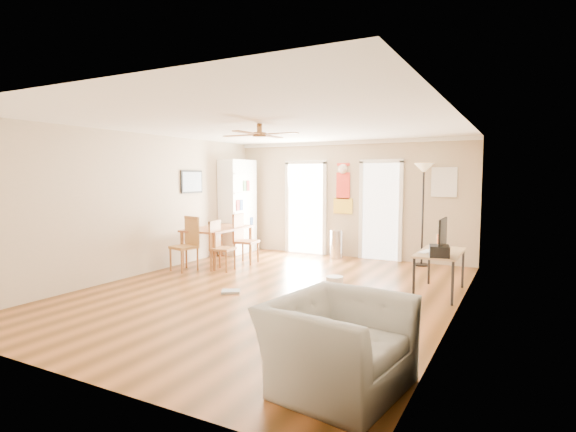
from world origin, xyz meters
The scene contains 28 objects.
floor centered at (0.00, 0.00, 0.00)m, with size 7.00×7.00×0.00m, color brown.
ceiling centered at (0.00, 0.00, 2.60)m, with size 5.50×7.00×0.00m, color silver, non-canonical shape.
wall_back centered at (0.00, 3.50, 1.30)m, with size 5.50×0.04×2.60m, color beige, non-canonical shape.
wall_front centered at (0.00, -3.50, 1.30)m, with size 5.50×0.04×2.60m, color beige, non-canonical shape.
wall_left centered at (-2.75, 0.00, 1.30)m, with size 0.04×7.00×2.60m, color beige, non-canonical shape.
wall_right centered at (2.75, 0.00, 1.30)m, with size 0.04×7.00×2.60m, color beige, non-canonical shape.
crown_molding centered at (0.00, 0.00, 2.56)m, with size 5.50×7.00×0.08m, color white, non-canonical shape.
kitchen_doorway centered at (-1.05, 3.48, 1.05)m, with size 0.90×0.10×2.10m, color white, non-canonical shape.
bathroom_doorway centered at (0.75, 3.48, 1.05)m, with size 0.80×0.10×2.10m, color white, non-canonical shape.
wall_decal centered at (-0.13, 3.48, 1.55)m, with size 0.46×0.03×1.10m, color red.
ac_grille centered at (2.05, 3.47, 1.70)m, with size 0.50×0.04×0.60m, color white.
framed_poster centered at (-2.73, 1.40, 1.70)m, with size 0.04×0.66×0.48m, color black.
ceiling_fan centered at (0.00, -0.30, 2.43)m, with size 1.24×1.24×0.20m, color #593819, non-canonical shape.
bookshelf centered at (-2.51, 2.78, 1.10)m, with size 0.44×0.99×2.20m, color white, non-canonical shape.
dining_table centered at (-2.15, 1.52, 0.37)m, with size 0.90×1.49×0.75m, color brown, non-canonical shape.
dining_chair_right_a centered at (-1.60, 1.76, 0.51)m, with size 0.42×0.42×1.02m, color #A66335, non-canonical shape.
dining_chair_right_b centered at (-1.60, 0.94, 0.48)m, with size 0.39×0.39×0.95m, color #986231, non-canonical shape.
dining_chair_near centered at (-2.25, 0.57, 0.52)m, with size 0.42×0.42×1.03m, color #A87236, non-canonical shape.
trash_can centered at (-0.16, 3.20, 0.31)m, with size 0.29×0.29×0.62m, color silver.
torchiere_lamp centered at (1.69, 3.23, 1.04)m, with size 0.39×0.39×2.08m, color black, non-canonical shape.
computer_desk centered at (2.39, 1.09, 0.33)m, with size 0.62×1.23×0.66m, color tan, non-canonical shape.
imac centered at (2.47, 0.77, 0.93)m, with size 0.08×0.59×0.55m, color black, non-canonical shape.
keyboard centered at (2.20, 0.96, 0.67)m, with size 0.12×0.36×0.01m, color white.
printer centered at (2.45, 0.63, 0.74)m, with size 0.27×0.32×0.16m, color black.
orange_bottle centered at (2.30, 1.51, 0.77)m, with size 0.07×0.07×0.21m, color orange.
wastebasket_a centered at (1.00, 0.22, 0.15)m, with size 0.26×0.26×0.30m, color white.
floor_cloth centered at (-0.49, -0.37, 0.02)m, with size 0.28×0.22×0.04m, color gray.
armchair centered at (2.15, -2.54, 0.38)m, with size 1.18×1.03×0.77m, color #ACADA7.
Camera 1 is at (3.52, -6.03, 1.82)m, focal length 28.02 mm.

